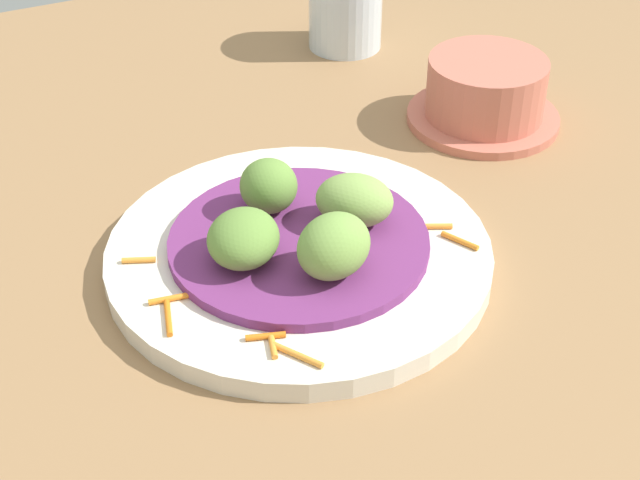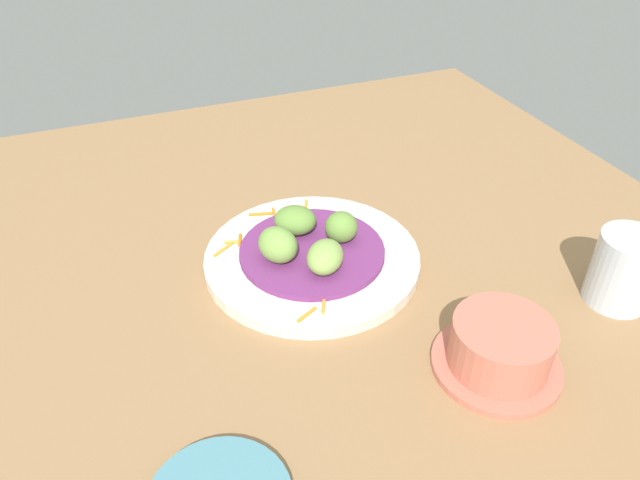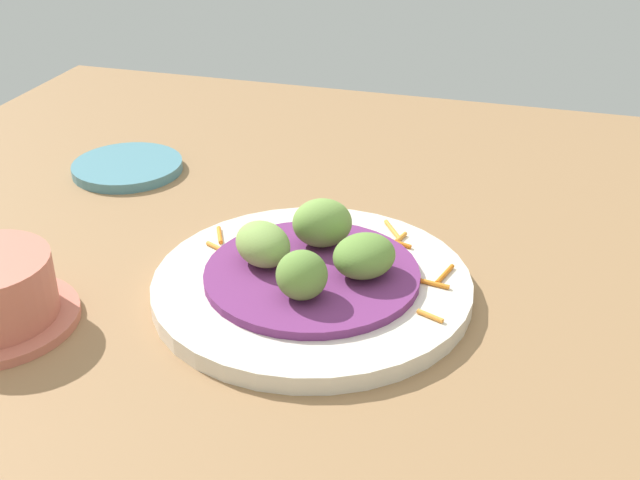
{
  "view_description": "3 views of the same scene",
  "coord_description": "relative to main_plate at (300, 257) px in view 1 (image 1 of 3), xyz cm",
  "views": [
    {
      "loc": [
        -49.08,
        23.39,
        43.95
      ],
      "look_at": [
        -1.87,
        0.35,
        5.14
      ],
      "focal_mm": 53.53,
      "sensor_mm": 36.0,
      "label": 1
    },
    {
      "loc": [
        -21.19,
        -55.01,
        49.63
      ],
      "look_at": [
        1.33,
        1.73,
        4.94
      ],
      "focal_mm": 33.41,
      "sensor_mm": 36.0,
      "label": 2
    },
    {
      "loc": [
        56.34,
        18.4,
        39.45
      ],
      "look_at": [
        -2.16,
        1.18,
        6.17
      ],
      "focal_mm": 45.26,
      "sensor_mm": 36.0,
      "label": 3
    }
  ],
  "objects": [
    {
      "name": "table_surface",
      "position": [
        0.22,
        -1.1,
        -1.79
      ],
      "size": [
        110.0,
        110.0,
        2.0
      ],
      "primitive_type": "cube",
      "color": "#936D47",
      "rests_on": "ground"
    },
    {
      "name": "main_plate",
      "position": [
        0.0,
        0.0,
        0.0
      ],
      "size": [
        27.4,
        27.4,
        1.58
      ],
      "primitive_type": "cylinder",
      "color": "silver",
      "rests_on": "table_surface"
    },
    {
      "name": "cabbage_bed",
      "position": [
        0.0,
        -0.0,
        1.18
      ],
      "size": [
        18.44,
        18.44,
        0.77
      ],
      "primitive_type": "cylinder",
      "color": "#702D6B",
      "rests_on": "main_plate"
    },
    {
      "name": "carrot_garnish",
      "position": [
        -4.28,
        3.31,
        0.99
      ],
      "size": [
        15.68,
        23.13,
        0.4
      ],
      "color": "orange",
      "rests_on": "main_plate"
    },
    {
      "name": "guac_scoop_left",
      "position": [
        4.37,
        0.43,
        3.57
      ],
      "size": [
        5.15,
        5.13,
        4.01
      ],
      "primitive_type": "ellipsoid",
      "rotation": [
        0.0,
        0.0,
        1.84
      ],
      "color": "olive",
      "rests_on": "cabbage_bed"
    },
    {
      "name": "guac_scoop_center",
      "position": [
        -0.43,
        4.37,
        3.33
      ],
      "size": [
        7.32,
        7.14,
        3.54
      ],
      "primitive_type": "ellipsoid",
      "rotation": [
        0.0,
        0.0,
        4.11
      ],
      "color": "olive",
      "rests_on": "cabbage_bed"
    },
    {
      "name": "guac_scoop_right",
      "position": [
        -4.37,
        -0.43,
        3.76
      ],
      "size": [
        6.0,
        6.53,
        4.39
      ],
      "primitive_type": "ellipsoid",
      "rotation": [
        0.0,
        0.0,
        1.93
      ],
      "color": "#759E47",
      "rests_on": "cabbage_bed"
    },
    {
      "name": "guac_scoop_back",
      "position": [
        0.43,
        -4.37,
        3.42
      ],
      "size": [
        6.81,
        7.02,
        3.72
      ],
      "primitive_type": "ellipsoid",
      "rotation": [
        0.0,
        0.0,
        4.05
      ],
      "color": "#84A851",
      "rests_on": "cabbage_bed"
    },
    {
      "name": "terracotta_bowl",
      "position": [
        11.8,
        -23.42,
        1.97
      ],
      "size": [
        13.48,
        13.48,
        5.96
      ],
      "color": "#C66B56",
      "rests_on": "table_surface"
    },
    {
      "name": "water_glass",
      "position": [
        31.2,
        -19.61,
        3.68
      ],
      "size": [
        7.35,
        7.35,
        8.94
      ],
      "primitive_type": "cylinder",
      "color": "silver",
      "rests_on": "table_surface"
    }
  ]
}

